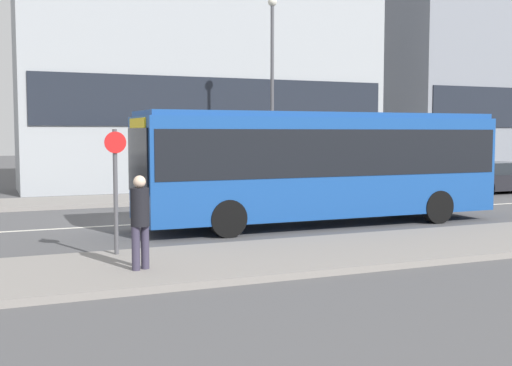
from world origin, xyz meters
The scene contains 11 objects.
ground_plane centered at (0.00, 0.00, 0.00)m, with size 120.00×120.00×0.00m, color #4F4F51.
sidewalk_near centered at (0.00, -6.25, 0.07)m, with size 44.00×3.50×0.13m.
sidewalk_far centered at (0.00, 6.25, 0.07)m, with size 44.00×3.50×0.13m.
lane_centerline centered at (0.00, 0.00, 0.00)m, with size 41.80×0.16×0.01m.
apartment_block_left_tower centered at (5.26, 11.59, 7.29)m, with size 17.42×4.27×14.59m.
apartment_block_right_tower centered at (23.93, 11.79, 7.30)m, with size 14.36×4.65×14.61m.
city_bus centered at (4.08, -2.05, 1.83)m, with size 10.51×2.48×3.18m.
parked_car_0 centered at (15.93, 3.53, 0.63)m, with size 4.12×1.75×1.34m.
pedestrian_near_stop centered at (-2.16, -6.65, 1.11)m, with size 0.34×0.34×1.73m.
bus_stop_sign centered at (-2.29, -5.01, 1.64)m, with size 0.44×0.12×2.57m.
street_lamp centered at (5.99, 5.54, 4.85)m, with size 0.36×0.36×7.87m.
Camera 1 is at (-4.71, -18.12, 2.63)m, focal length 45.00 mm.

